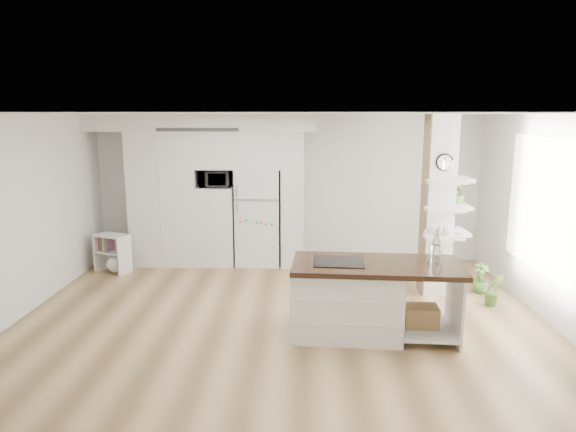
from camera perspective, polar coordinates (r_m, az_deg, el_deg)
name	(u,v)px	position (r m, az deg, el deg)	size (l,w,h in m)	color
floor	(281,321)	(6.94, -0.76, -11.58)	(7.00, 6.00, 0.01)	tan
room	(281,182)	(6.45, -0.80, 3.80)	(7.04, 6.04, 2.72)	white
cabinet_wall	(206,182)	(9.30, -9.09, 3.76)	(4.00, 0.71, 2.70)	white
refrigerator	(258,217)	(9.29, -3.34, -0.07)	(0.78, 0.69, 1.75)	white
column	(445,207)	(7.93, 17.01, 1.01)	(0.69, 0.90, 2.70)	silver
window	(547,207)	(7.52, 26.87, 0.90)	(2.40, 2.40, 0.00)	white
pendant_light	(415,160)	(6.72, 13.97, 6.04)	(0.12, 0.12, 0.10)	white
kitchen_island	(356,297)	(6.46, 7.59, -8.89)	(2.10, 1.10, 1.49)	white
bookshelf	(114,256)	(9.37, -18.78, -4.21)	(0.65, 0.52, 0.67)	white
floor_plant_a	(493,289)	(7.93, 21.86, -7.57)	(0.27, 0.22, 0.49)	#4D7F32
floor_plant_b	(480,278)	(8.43, 20.57, -6.49)	(0.26, 0.26, 0.46)	#4D7F32
microwave	(215,179)	(9.21, -8.09, 4.12)	(0.54, 0.37, 0.30)	#2D2D2D
shelf_plant	(459,193)	(8.13, 18.48, 2.40)	(0.27, 0.23, 0.30)	#4D7F32
decor_bowl	(442,233)	(7.75, 16.75, -1.83)	(0.22, 0.22, 0.05)	white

